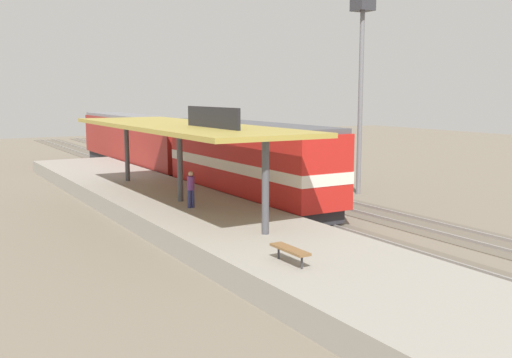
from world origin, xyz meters
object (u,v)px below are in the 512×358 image
object	(u,v)px
locomotive	(248,163)
passenger_carriage_single	(137,141)
freight_car	(252,154)
platform_bench	(290,250)
person_waiting	(191,187)
light_mast	(362,56)

from	to	relation	value
locomotive	passenger_carriage_single	xyz separation A→B (m)	(0.00, 18.00, -0.10)
locomotive	freight_car	world-z (taller)	locomotive
passenger_carriage_single	platform_bench	bearing A→B (deg)	-100.93
platform_bench	passenger_carriage_single	xyz separation A→B (m)	(6.00, 31.06, 0.97)
locomotive	freight_car	size ratio (longest dim) A/B	1.20
freight_car	person_waiting	bearing A→B (deg)	-131.76
light_mast	person_waiting	bearing A→B (deg)	-166.65
freight_car	light_mast	distance (m)	10.45
passenger_carriage_single	person_waiting	size ratio (longest dim) A/B	11.70
locomotive	person_waiting	size ratio (longest dim) A/B	8.44
locomotive	passenger_carriage_single	bearing A→B (deg)	90.00
locomotive	person_waiting	xyz separation A→B (m)	(-4.86, -3.14, -0.56)
passenger_carriage_single	freight_car	distance (m)	11.51
person_waiting	passenger_carriage_single	bearing A→B (deg)	77.05
platform_bench	locomotive	size ratio (longest dim) A/B	0.12
freight_car	light_mast	size ratio (longest dim) A/B	1.03
person_waiting	locomotive	bearing A→B (deg)	32.85
passenger_carriage_single	freight_car	world-z (taller)	passenger_carriage_single
passenger_carriage_single	person_waiting	world-z (taller)	passenger_carriage_single
passenger_carriage_single	freight_car	bearing A→B (deg)	-66.43
platform_bench	passenger_carriage_single	distance (m)	31.65
passenger_carriage_single	light_mast	world-z (taller)	light_mast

